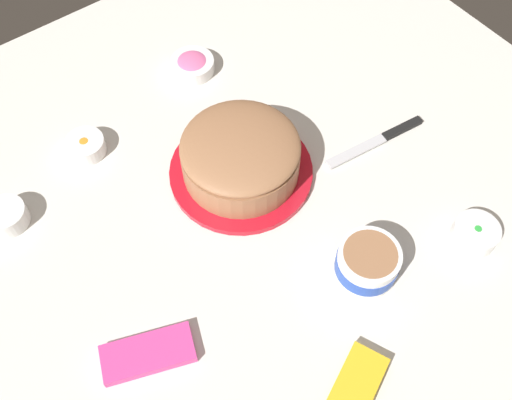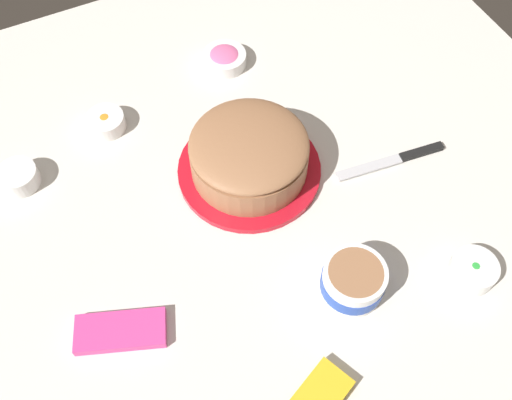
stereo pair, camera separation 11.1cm
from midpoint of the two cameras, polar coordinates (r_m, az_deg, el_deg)
ground_plane at (r=1.11m, az=-2.01°, el=-3.19°), size 1.54×1.54×0.00m
frosted_cake at (r=1.14m, az=-4.28°, el=3.82°), size 0.29×0.29×0.11m
frosting_tub at (r=1.05m, az=7.85°, el=-6.30°), size 0.11×0.11×0.07m
spreading_knife at (r=1.25m, az=9.85°, el=5.82°), size 0.24×0.05×0.01m
sprinkle_bowl_green at (r=1.14m, az=18.04°, el=-3.31°), size 0.09×0.09×0.04m
sprinkle_bowl_pink at (r=1.37m, az=-8.60°, el=12.75°), size 0.10×0.10×0.04m
sprinkle_bowl_orange at (r=1.27m, az=-18.71°, el=4.86°), size 0.08×0.08×0.03m
sprinkle_bowl_blue at (r=1.22m, az=-25.55°, el=-1.61°), size 0.08×0.08×0.04m
candy_box_lower at (r=1.00m, az=6.38°, el=-17.97°), size 0.15×0.11×0.02m
candy_box_upper at (r=1.04m, az=-13.60°, el=-14.61°), size 0.17×0.12×0.02m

